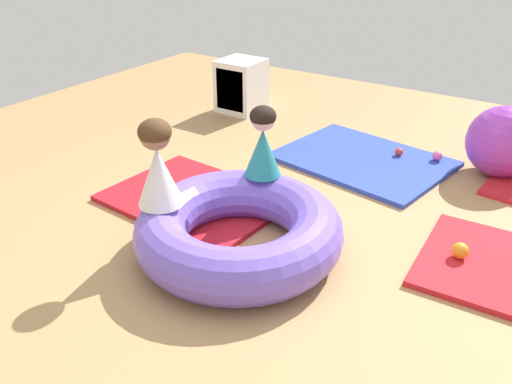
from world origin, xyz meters
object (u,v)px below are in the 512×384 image
at_px(exercise_ball_large, 503,142).
at_px(inflatable_cushion, 239,230).
at_px(child_in_white, 158,164).
at_px(play_ball_pink, 437,156).
at_px(play_ball_blue, 213,207).
at_px(play_ball_orange, 460,251).
at_px(storage_cube, 240,86).
at_px(play_ball_red, 399,152).
at_px(child_in_teal, 263,142).

bearing_deg(exercise_ball_large, inflatable_cushion, -118.19).
xyz_separation_m(child_in_white, play_ball_pink, (1.09, 2.28, -0.53)).
bearing_deg(play_ball_pink, child_in_white, -115.60).
distance_m(inflatable_cushion, play_ball_blue, 0.50).
bearing_deg(exercise_ball_large, play_ball_orange, -87.12).
height_order(inflatable_cushion, play_ball_pink, inflatable_cushion).
bearing_deg(play_ball_pink, storage_cube, 174.18).
relative_size(exercise_ball_large, storage_cube, 1.06).
height_order(play_ball_red, play_ball_pink, play_ball_pink).
bearing_deg(exercise_ball_large, storage_cube, 176.88).
distance_m(child_in_teal, play_ball_blue, 0.61).
distance_m(child_in_white, exercise_ball_large, 2.86).
relative_size(inflatable_cushion, storage_cube, 2.37).
bearing_deg(inflatable_cushion, child_in_teal, 104.60).
bearing_deg(child_in_teal, inflatable_cushion, 83.64).
bearing_deg(play_ball_red, storage_cube, 170.87).
distance_m(play_ball_orange, exercise_ball_large, 1.49).
bearing_deg(play_ball_pink, play_ball_blue, -121.05).
xyz_separation_m(inflatable_cushion, child_in_white, (-0.43, -0.23, 0.44)).
relative_size(inflatable_cushion, exercise_ball_large, 2.25).
distance_m(child_in_white, storage_cube, 2.78).
height_order(inflatable_cushion, exercise_ball_large, exercise_ball_large).
relative_size(play_ball_pink, play_ball_orange, 0.84).
relative_size(child_in_teal, play_ball_orange, 4.75).
height_order(inflatable_cushion, play_ball_orange, inflatable_cushion).
bearing_deg(play_ball_blue, child_in_teal, 35.29).
bearing_deg(play_ball_orange, child_in_teal, -172.04).
distance_m(inflatable_cushion, storage_cube, 2.78).
bearing_deg(child_in_white, play_ball_orange, -152.34).
bearing_deg(child_in_teal, play_ball_red, -128.43).
height_order(child_in_white, play_ball_blue, child_in_white).
bearing_deg(play_ball_pink, inflatable_cushion, -107.92).
bearing_deg(play_ball_pink, exercise_ball_large, 9.49).
relative_size(play_ball_red, exercise_ball_large, 0.12).
xyz_separation_m(child_in_teal, play_ball_pink, (0.79, 1.58, -0.50)).
bearing_deg(exercise_ball_large, child_in_teal, -127.28).
distance_m(child_in_white, play_ball_red, 2.40).
xyz_separation_m(child_in_white, exercise_ball_large, (1.57, 2.36, -0.31)).
bearing_deg(exercise_ball_large, child_in_white, -123.66).
height_order(child_in_teal, storage_cube, child_in_teal).
relative_size(play_ball_pink, exercise_ball_large, 0.15).
xyz_separation_m(child_in_white, play_ball_orange, (1.65, 0.89, -0.52)).
bearing_deg(storage_cube, child_in_teal, -51.26).
relative_size(inflatable_cushion, play_ball_orange, 12.74).
xyz_separation_m(exercise_ball_large, storage_cube, (-2.72, 0.15, -0.02)).
xyz_separation_m(child_in_teal, exercise_ball_large, (1.27, 1.66, -0.28)).
xyz_separation_m(play_ball_orange, play_ball_blue, (-1.63, -0.39, -0.01)).
relative_size(play_ball_blue, storage_cube, 0.15).
xyz_separation_m(child_in_teal, storage_cube, (-1.45, 1.81, -0.30)).
height_order(child_in_white, play_ball_pink, child_in_white).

